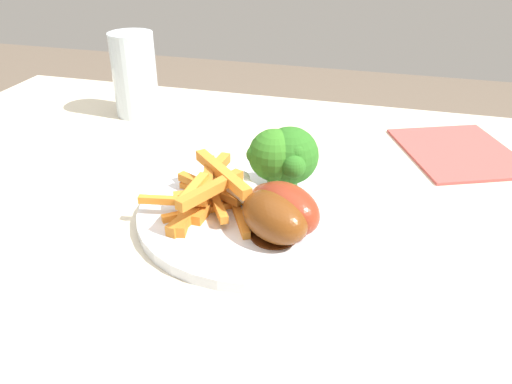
# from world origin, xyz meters

# --- Properties ---
(dining_table) EXTENTS (1.00, 0.67, 0.70)m
(dining_table) POSITION_xyz_m (0.00, 0.00, 0.58)
(dining_table) COLOR beige
(dining_table) RESTS_ON ground_plane
(dinner_plate) EXTENTS (0.25, 0.25, 0.01)m
(dinner_plate) POSITION_xyz_m (0.05, -0.06, 0.71)
(dinner_plate) COLOR silver
(dinner_plate) RESTS_ON dining_table
(broccoli_floret_front) EXTENTS (0.06, 0.06, 0.08)m
(broccoli_floret_front) POSITION_xyz_m (0.07, -0.02, 0.76)
(broccoli_floret_front) COLOR #75B858
(broccoli_floret_front) RESTS_ON dinner_plate
(broccoli_floret_middle) EXTENTS (0.06, 0.07, 0.08)m
(broccoli_floret_middle) POSITION_xyz_m (0.08, -0.01, 0.76)
(broccoli_floret_middle) COLOR #76A956
(broccoli_floret_middle) RESTS_ON dinner_plate
(carrot_fries_pile) EXTENTS (0.13, 0.14, 0.04)m
(carrot_fries_pile) POSITION_xyz_m (0.00, -0.07, 0.73)
(carrot_fries_pile) COLOR orange
(carrot_fries_pile) RESTS_ON dinner_plate
(chicken_drumstick_near) EXTENTS (0.11, 0.11, 0.04)m
(chicken_drumstick_near) POSITION_xyz_m (0.08, -0.08, 0.74)
(chicken_drumstick_near) COLOR #561F0E
(chicken_drumstick_near) RESTS_ON dinner_plate
(chicken_drumstick_far) EXTENTS (0.12, 0.10, 0.05)m
(chicken_drumstick_far) POSITION_xyz_m (0.08, -0.10, 0.74)
(chicken_drumstick_far) COLOR #4B200A
(chicken_drumstick_far) RESTS_ON dinner_plate
(chicken_drumstick_extra) EXTENTS (0.12, 0.10, 0.05)m
(chicken_drumstick_extra) POSITION_xyz_m (0.09, -0.09, 0.74)
(chicken_drumstick_extra) COLOR #611B0F
(chicken_drumstick_extra) RESTS_ON dinner_plate
(water_glass) EXTENTS (0.07, 0.07, 0.13)m
(water_glass) POSITION_xyz_m (-0.21, 0.20, 0.77)
(water_glass) COLOR silver
(water_glass) RESTS_ON dining_table
(napkin) EXTENTS (0.20, 0.21, 0.00)m
(napkin) POSITION_xyz_m (0.28, 0.18, 0.71)
(napkin) COLOR #B74C47
(napkin) RESTS_ON dining_table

